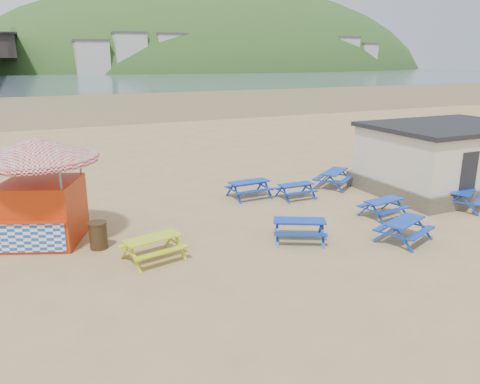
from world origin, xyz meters
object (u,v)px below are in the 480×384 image
picnic_table_blue_a (249,189)px  amenity_block (446,157)px  ice_cream_kiosk (39,177)px  picnic_table_yellow (153,248)px  litter_bin (98,235)px  picnic_table_blue_b (296,191)px

picnic_table_blue_a → amenity_block: size_ratio=0.26×
picnic_table_blue_a → amenity_block: 9.55m
picnic_table_blue_a → ice_cream_kiosk: ice_cream_kiosk is taller
picnic_table_blue_a → picnic_table_yellow: picnic_table_blue_a is taller
picnic_table_blue_a → picnic_table_yellow: (-5.70, -4.86, -0.01)m
litter_bin → amenity_block: 16.25m
picnic_table_blue_a → picnic_table_blue_b: picnic_table_blue_a is taller
picnic_table_blue_b → picnic_table_yellow: (-7.56, -3.88, 0.04)m
picnic_table_yellow → litter_bin: bearing=118.2°
picnic_table_yellow → ice_cream_kiosk: (-2.97, 3.07, 1.93)m
picnic_table_blue_b → ice_cream_kiosk: (-10.54, -0.82, 1.96)m
ice_cream_kiosk → picnic_table_yellow: bearing=-23.5°
ice_cream_kiosk → picnic_table_blue_a: bearing=34.1°
picnic_table_yellow → amenity_block: amenity_block is taller
picnic_table_yellow → amenity_block: (14.79, 2.18, 1.20)m
ice_cream_kiosk → litter_bin: ice_cream_kiosk is taller
ice_cream_kiosk → amenity_block: 17.80m
picnic_table_blue_b → picnic_table_yellow: 8.50m
picnic_table_yellow → litter_bin: (-1.41, 1.65, 0.09)m
picnic_table_blue_b → amenity_block: bearing=-13.3°
picnic_table_yellow → ice_cream_kiosk: bearing=121.9°
ice_cream_kiosk → amenity_block: size_ratio=0.72×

